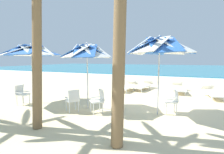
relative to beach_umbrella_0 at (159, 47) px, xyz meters
The scene contains 14 objects.
ground_plane 3.12m from the beach_umbrella_0, 90.95° to the left, with size 80.00×80.00×0.00m, color beige.
sea 31.87m from the beach_umbrella_0, 90.06° to the left, with size 80.00×36.00×0.10m, color teal.
surf_foam 13.70m from the beach_umbrella_0, 90.14° to the left, with size 80.00×0.70×0.01m, color white.
beach_umbrella_0 is the anchor object (origin of this frame).
plastic_chair_0 2.03m from the beach_umbrella_0, 35.92° to the left, with size 0.56×0.54×0.87m.
beach_umbrella_1 2.78m from the beach_umbrella_0, behind, with size 2.10×2.10×2.66m.
plastic_chair_1 2.91m from the beach_umbrella_0, 162.69° to the right, with size 0.63×0.63×0.87m.
plastic_chair_2 3.70m from the beach_umbrella_0, 162.10° to the right, with size 0.63×0.62×0.87m.
beach_umbrella_2 5.55m from the beach_umbrella_0, behind, with size 2.61×2.61×2.70m.
plastic_chair_3 6.12m from the beach_umbrella_0, behind, with size 0.49×0.46×0.87m.
sun_lounger_0 4.96m from the beach_umbrella_0, 59.43° to the left, with size 0.92×2.21×0.62m.
sun_lounger_1 5.11m from the beach_umbrella_0, 82.33° to the left, with size 0.91×2.21×0.62m.
sun_lounger_2 5.36m from the beach_umbrella_0, 108.45° to the left, with size 1.00×2.22×0.62m.
sun_lounger_3 5.11m from the beach_umbrella_0, 120.94° to the left, with size 0.80×2.19×0.62m.
Camera 1 is at (0.80, -8.04, 2.01)m, focal length 26.85 mm.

